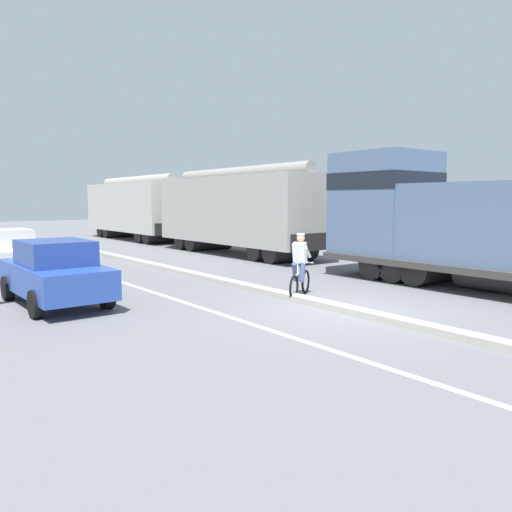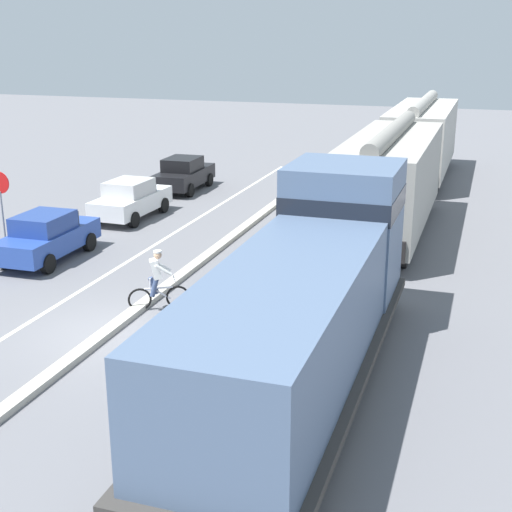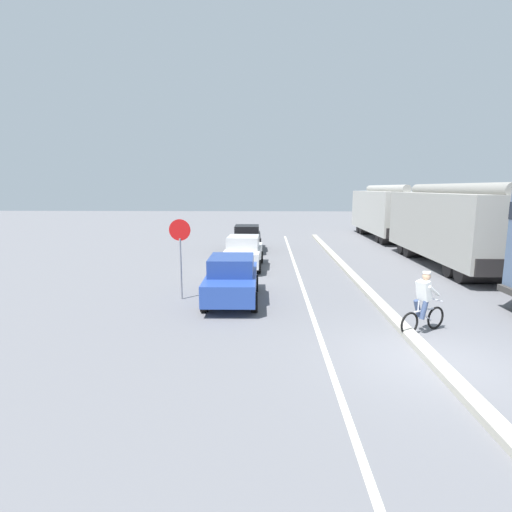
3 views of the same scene
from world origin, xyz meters
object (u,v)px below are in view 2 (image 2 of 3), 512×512
Objects in this scene: parked_car_blue at (47,236)px; parked_car_white at (131,199)px; hopper_car_lead at (389,181)px; locomotive at (309,299)px; cyclist at (157,282)px; hopper_car_middle at (421,139)px; parked_car_black at (184,174)px; stop_sign at (1,196)px.

parked_car_blue is 1.00× the size of parked_car_white.
hopper_car_lead reaches higher than parked_car_white.
locomotive is 2.75× the size of parked_car_blue.
cyclist reaches higher than parked_car_blue.
parked_car_blue is 6.29m from cyclist.
locomotive is 1.10× the size of hopper_car_lead.
hopper_car_middle reaches higher than parked_car_blue.
locomotive is 6.77× the size of cyclist.
parked_car_white is at bearing -175.55° from hopper_car_lead.
hopper_car_middle is 21.13m from parked_car_blue.
parked_car_white is at bearing 121.79° from cyclist.
hopper_car_lead is 2.50× the size of parked_car_white.
parked_car_white and parked_car_black have the same top height.
parked_car_black is 1.47× the size of stop_sign.
hopper_car_middle reaches higher than parked_car_white.
hopper_car_lead is 11.60m from hopper_car_middle.
parked_car_black is (-0.12, 5.66, 0.00)m from parked_car_white.
parked_car_white is (-10.42, 11.35, -0.98)m from locomotive.
hopper_car_lead is 12.50m from parked_car_blue.
stop_sign is at bearing 155.35° from locomotive.
hopper_car_middle is 6.18× the size of cyclist.
hopper_car_middle is 2.50× the size of parked_car_white.
parked_car_black is (-10.54, -6.75, -1.26)m from hopper_car_middle.
hopper_car_middle is 16.25m from parked_car_white.
hopper_car_middle is at bearing 49.99° from parked_car_white.
hopper_car_middle is 12.58m from parked_car_black.
hopper_car_middle reaches higher than cyclist.
cyclist is (-4.92, -9.68, -1.26)m from hopper_car_lead.
locomotive is 1.10× the size of hopper_car_middle.
hopper_car_lead is 2.50× the size of parked_car_black.
hopper_car_lead is 3.68× the size of stop_sign.
hopper_car_lead and hopper_car_middle have the same top height.
stop_sign reaches higher than parked_car_black.
stop_sign is (-7.39, 3.17, 1.21)m from cyclist.
hopper_car_middle is 21.89m from stop_sign.
stop_sign is (-12.31, -6.51, -0.05)m from hopper_car_lead.
cyclist reaches higher than parked_car_black.
hopper_car_lead reaches higher than parked_car_blue.
locomotive reaches higher than stop_sign.
locomotive is at bearing -27.50° from parked_car_blue.
parked_car_black is at bearing -147.38° from hopper_car_middle.
hopper_car_lead is 10.93m from cyclist.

